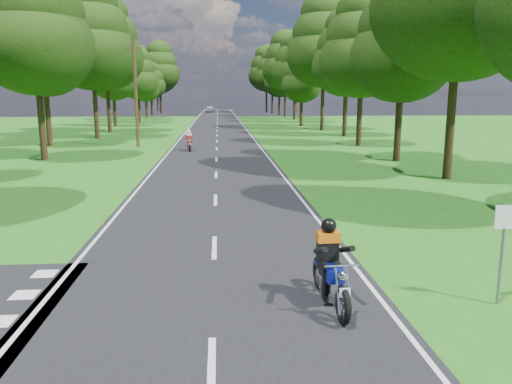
{
  "coord_description": "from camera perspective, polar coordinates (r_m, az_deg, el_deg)",
  "views": [
    {
      "loc": [
        0.15,
        -10.69,
        4.01
      ],
      "look_at": [
        1.26,
        4.0,
        1.1
      ],
      "focal_mm": 35.0,
      "sensor_mm": 36.0,
      "label": 1
    }
  ],
  "objects": [
    {
      "name": "treeline",
      "position": [
        70.9,
        -3.36,
        14.6
      ],
      "size": [
        40.0,
        115.35,
        14.78
      ],
      "color": "black",
      "rests_on": "ground"
    },
    {
      "name": "main_road",
      "position": [
        60.83,
        -4.47,
        7.38
      ],
      "size": [
        7.0,
        140.0,
        0.02
      ],
      "primitive_type": "cube",
      "color": "black",
      "rests_on": "ground"
    },
    {
      "name": "ground",
      "position": [
        11.42,
        -4.85,
        -9.43
      ],
      "size": [
        160.0,
        160.0,
        0.0
      ],
      "primitive_type": "plane",
      "color": "#246216",
      "rests_on": "ground"
    },
    {
      "name": "road_markings",
      "position": [
        58.96,
        -4.6,
        7.27
      ],
      "size": [
        7.4,
        140.0,
        0.01
      ],
      "color": "silver",
      "rests_on": "main_road"
    },
    {
      "name": "distant_car",
      "position": [
        110.28,
        -5.25,
        9.47
      ],
      "size": [
        2.29,
        4.68,
        1.54
      ],
      "primitive_type": "imported",
      "rotation": [
        0.0,
        0.0,
        -0.11
      ],
      "color": "#AEB1B6",
      "rests_on": "main_road"
    },
    {
      "name": "telegraph_pole",
      "position": [
        39.18,
        -13.58,
        10.97
      ],
      "size": [
        1.2,
        0.26,
        8.0
      ],
      "color": "#382616",
      "rests_on": "ground"
    },
    {
      "name": "rider_far_red",
      "position": [
        35.86,
        -7.66,
        5.88
      ],
      "size": [
        0.76,
        1.83,
        1.48
      ],
      "primitive_type": null,
      "rotation": [
        0.0,
        0.0,
        0.1
      ],
      "color": "#A10C10",
      "rests_on": "main_road"
    },
    {
      "name": "road_sign",
      "position": [
        10.54,
        26.47,
        -4.7
      ],
      "size": [
        0.45,
        0.07,
        2.0
      ],
      "color": "slate",
      "rests_on": "ground"
    },
    {
      "name": "rider_near_blue",
      "position": [
        9.67,
        8.55,
        -8.04
      ],
      "size": [
        0.77,
        2.02,
        1.66
      ],
      "primitive_type": null,
      "rotation": [
        0.0,
        0.0,
        0.06
      ],
      "color": "navy",
      "rests_on": "main_road"
    }
  ]
}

